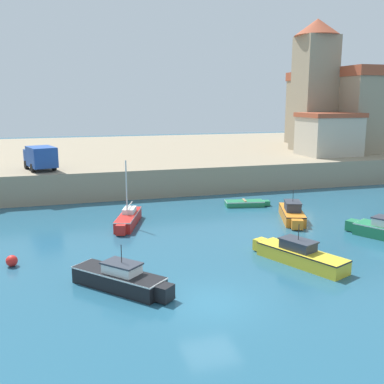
% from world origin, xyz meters
% --- Properties ---
extents(ground_plane, '(200.00, 200.00, 0.00)m').
position_xyz_m(ground_plane, '(0.00, 0.00, 0.00)').
color(ground_plane, '#235670').
extents(quay_seawall, '(120.00, 40.00, 2.69)m').
position_xyz_m(quay_seawall, '(0.00, 42.28, 1.35)').
color(quay_seawall, gray).
rests_on(quay_seawall, ground).
extents(motorboat_orange_0, '(3.11, 5.51, 2.40)m').
position_xyz_m(motorboat_orange_0, '(10.62, 11.75, 0.55)').
color(motorboat_orange_0, orange).
rests_on(motorboat_orange_0, ground).
extents(motorboat_black_1, '(4.52, 4.90, 2.28)m').
position_xyz_m(motorboat_black_1, '(-3.68, 2.71, 0.54)').
color(motorboat_black_1, black).
rests_on(motorboat_black_1, ground).
extents(dinghy_green_2, '(3.98, 1.90, 0.56)m').
position_xyz_m(dinghy_green_2, '(9.10, 17.09, 0.27)').
color(dinghy_green_2, '#237A4C').
rests_on(dinghy_green_2, ground).
extents(sailboat_red_3, '(2.74, 5.37, 4.85)m').
position_xyz_m(sailboat_red_3, '(-1.62, 13.96, 0.50)').
color(sailboat_red_3, red).
rests_on(sailboat_red_3, ground).
extents(motorboat_yellow_6, '(3.49, 5.96, 2.27)m').
position_xyz_m(motorboat_yellow_6, '(6.41, 3.35, 0.52)').
color(motorboat_yellow_6, yellow).
rests_on(motorboat_yellow_6, ground).
extents(mooring_buoy, '(0.64, 0.64, 0.64)m').
position_xyz_m(mooring_buoy, '(-9.07, 7.49, 0.32)').
color(mooring_buoy, red).
rests_on(mooring_buoy, ground).
extents(church, '(15.21, 17.63, 16.01)m').
position_xyz_m(church, '(30.92, 34.85, 8.37)').
color(church, gray).
rests_on(church, quay_seawall).
extents(harbor_shed_mid_row, '(6.48, 5.34, 4.91)m').
position_xyz_m(harbor_shed_mid_row, '(24.00, 27.72, 5.17)').
color(harbor_shed_mid_row, '#BCB29E').
rests_on(harbor_shed_mid_row, quay_seawall).
extents(truck_on_quay, '(3.17, 4.70, 2.20)m').
position_xyz_m(truck_on_quay, '(-7.89, 25.27, 3.91)').
color(truck_on_quay, '#234793').
rests_on(truck_on_quay, quay_seawall).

